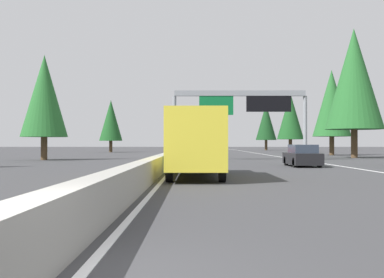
{
  "coord_description": "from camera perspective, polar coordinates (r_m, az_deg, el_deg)",
  "views": [
    {
      "loc": [
        -5.02,
        -1.56,
        1.53
      ],
      "look_at": [
        51.97,
        -1.3,
        2.11
      ],
      "focal_mm": 43.38,
      "sensor_mm": 36.0,
      "label": 1
    }
  ],
  "objects": [
    {
      "name": "conifer_right_far",
      "position": [
        82.42,
        12.0,
        2.78
      ],
      "size": [
        4.6,
        4.6,
        10.46
      ],
      "color": "#4C3823",
      "rests_on": "ground"
    },
    {
      "name": "median_barrier",
      "position": [
        85.05,
        -0.99,
        -1.31
      ],
      "size": [
        180.0,
        0.56,
        0.9
      ],
      "primitive_type": "cube",
      "color": "#9E9B93",
      "rests_on": "ground"
    },
    {
      "name": "conifer_left_mid",
      "position": [
        84.43,
        -9.95,
        2.26
      ],
      "size": [
        4.13,
        4.13,
        9.39
      ],
      "color": "#4C3823",
      "rests_on": "ground"
    },
    {
      "name": "ground_plane",
      "position": [
        65.06,
        -1.11,
        -1.93
      ],
      "size": [
        320.0,
        320.0,
        0.0
      ],
      "primitive_type": "plane",
      "color": "#38383A"
    },
    {
      "name": "oncoming_near",
      "position": [
        93.26,
        -2.5,
        -1.1
      ],
      "size": [
        4.4,
        1.8,
        1.47
      ],
      "rotation": [
        0.0,
        0.0,
        3.14
      ],
      "color": "red",
      "rests_on": "ground"
    },
    {
      "name": "conifer_right_distant",
      "position": [
        109.68,
        9.09,
        2.1
      ],
      "size": [
        4.81,
        4.81,
        10.93
      ],
      "color": "#4C3823",
      "rests_on": "ground"
    },
    {
      "name": "bus_mid_right",
      "position": [
        116.22,
        2.21,
        -0.49
      ],
      "size": [
        11.5,
        2.55,
        3.1
      ],
      "color": "#1E4793",
      "rests_on": "ground"
    },
    {
      "name": "sign_gantry_overhead",
      "position": [
        43.98,
        6.12,
        4.2
      ],
      "size": [
        0.5,
        12.68,
        6.53
      ],
      "color": "gray",
      "rests_on": "ground"
    },
    {
      "name": "sedan_near_right",
      "position": [
        66.77,
        0.47,
        -1.31
      ],
      "size": [
        4.4,
        1.8,
        1.47
      ],
      "color": "red",
      "rests_on": "ground"
    },
    {
      "name": "conifer_right_mid",
      "position": [
        64.41,
        16.8,
        4.23
      ],
      "size": [
        5.0,
        5.0,
        11.37
      ],
      "color": "#4C3823",
      "rests_on": "ground"
    },
    {
      "name": "shoulder_stripe_right",
      "position": [
        75.69,
        7.83,
        -1.73
      ],
      "size": [
        160.0,
        0.16,
        0.01
      ],
      "primitive_type": "cube",
      "color": "silver",
      "rests_on": "ground"
    },
    {
      "name": "box_truck_distant_a",
      "position": [
        21.2,
        0.44,
        -0.37
      ],
      "size": [
        8.5,
        2.4,
        2.95
      ],
      "color": "gold",
      "rests_on": "ground"
    },
    {
      "name": "shoulder_stripe_median",
      "position": [
        75.05,
        -0.74,
        -1.75
      ],
      "size": [
        160.0,
        0.16,
        0.01
      ],
      "primitive_type": "cube",
      "color": "silver",
      "rests_on": "ground"
    },
    {
      "name": "conifer_left_near",
      "position": [
        45.7,
        -17.71,
        5.05
      ],
      "size": [
        4.34,
        4.34,
        9.87
      ],
      "color": "#4C3823",
      "rests_on": "ground"
    },
    {
      "name": "conifer_right_near",
      "position": [
        53.54,
        19.3,
        6.99
      ],
      "size": [
        6.19,
        6.19,
        14.07
      ],
      "color": "#4C3823",
      "rests_on": "ground"
    },
    {
      "name": "sedan_far_right",
      "position": [
        32.09,
        13.39,
        -2.08
      ],
      "size": [
        4.4,
        1.8,
        1.47
      ],
      "color": "black",
      "rests_on": "ground"
    }
  ]
}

